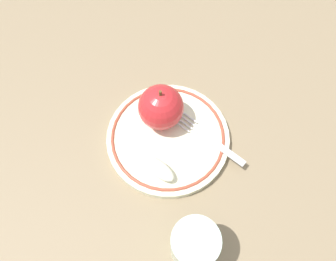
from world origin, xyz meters
name	(u,v)px	position (x,y,z in m)	size (l,w,h in m)	color
ground_plane	(172,151)	(0.00, 0.00, 0.00)	(2.00, 2.00, 0.00)	#837053
plate	(168,137)	(-0.02, -0.02, 0.01)	(0.23, 0.23, 0.02)	beige
apple_red_whole	(161,107)	(-0.04, -0.05, 0.06)	(0.08, 0.08, 0.09)	red
apple_slice_front	(157,168)	(0.05, 0.00, 0.03)	(0.06, 0.03, 0.02)	#E8ECCF
fork	(207,137)	(-0.05, 0.05, 0.02)	(0.06, 0.17, 0.00)	silver
drinking_glass	(194,245)	(0.14, 0.11, 0.05)	(0.07, 0.07, 0.09)	silver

